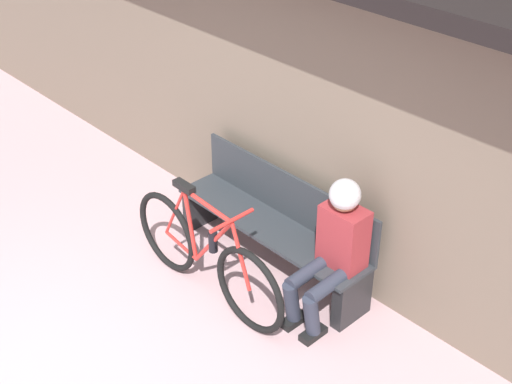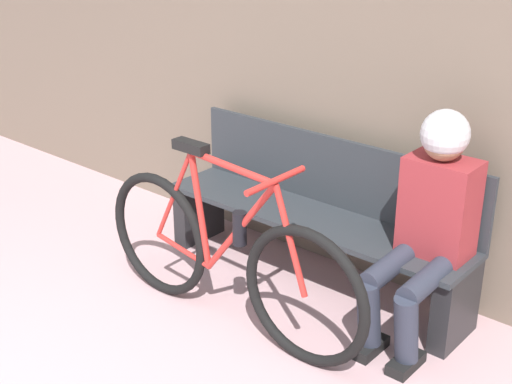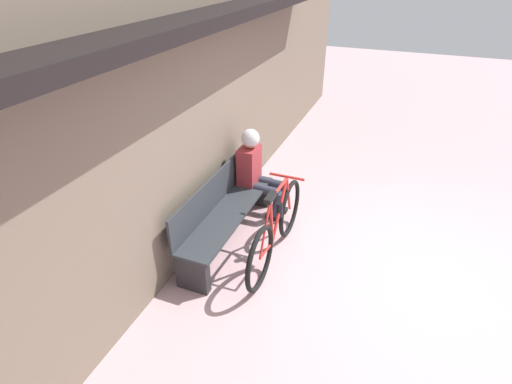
# 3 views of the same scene
# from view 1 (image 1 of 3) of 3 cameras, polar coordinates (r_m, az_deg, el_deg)

# --- Properties ---
(storefront_wall) EXTENTS (12.00, 0.56, 3.20)m
(storefront_wall) POSITION_cam_1_polar(r_m,az_deg,el_deg) (5.38, 4.14, 9.66)
(storefront_wall) COLOR #756656
(storefront_wall) RESTS_ON ground_plane
(park_bench_near) EXTENTS (1.87, 0.42, 0.83)m
(park_bench_near) POSITION_cam_1_polar(r_m,az_deg,el_deg) (5.82, 1.55, -2.63)
(park_bench_near) COLOR #2D3338
(park_bench_near) RESTS_ON ground_plane
(bicycle) EXTENTS (1.70, 0.40, 0.95)m
(bicycle) POSITION_cam_1_polar(r_m,az_deg,el_deg) (5.52, -4.05, -5.17)
(bicycle) COLOR black
(bicycle) RESTS_ON ground_plane
(person_seated) EXTENTS (0.34, 0.62, 1.16)m
(person_seated) POSITION_cam_1_polar(r_m,az_deg,el_deg) (5.20, 6.31, -4.05)
(person_seated) COLOR #2D3342
(person_seated) RESTS_ON ground_plane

